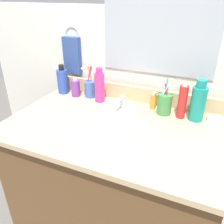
{
  "coord_description": "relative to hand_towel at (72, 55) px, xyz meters",
  "views": [
    {
      "loc": [
        0.38,
        -0.88,
        1.36
      ],
      "look_at": [
        -0.01,
        0.0,
        0.86
      ],
      "focal_mm": 37.25,
      "sensor_mm": 36.0,
      "label": 1
    }
  ],
  "objects": [
    {
      "name": "backsplash",
      "position": [
        0.42,
        -0.02,
        -0.18
      ],
      "size": [
        1.04,
        0.02,
        0.09
      ],
      "primitive_type": "cube",
      "color": "#D1B284",
      "rests_on": "countertop"
    },
    {
      "name": "bottle_oil_amber",
      "position": [
        0.55,
        -0.07,
        -0.18
      ],
      "size": [
        0.04,
        0.04,
        0.09
      ],
      "color": "gold",
      "rests_on": "countertop"
    },
    {
      "name": "countertop",
      "position": [
        0.42,
        -0.33,
        -0.23
      ],
      "size": [
        1.04,
        0.64,
        0.03
      ],
      "primitive_type": "cube",
      "color": "#D1B284",
      "rests_on": "vanity_cabinet"
    },
    {
      "name": "faucet",
      "position": [
        0.39,
        -0.16,
        -0.19
      ],
      "size": [
        0.16,
        0.1,
        0.08
      ],
      "color": "silver",
      "rests_on": "countertop"
    },
    {
      "name": "mirror_panel",
      "position": [
        0.52,
        0.02,
        0.23
      ],
      "size": [
        0.6,
        0.01,
        0.56
      ],
      "primitive_type": "cube",
      "color": "#B2BCC6"
    },
    {
      "name": "hand_towel",
      "position": [
        0.0,
        0.0,
        0.0
      ],
      "size": [
        0.11,
        0.04,
        0.22
      ],
      "primitive_type": "cube",
      "color": "#334C8C"
    },
    {
      "name": "bottle_soap_pink",
      "position": [
        0.24,
        -0.11,
        -0.13
      ],
      "size": [
        0.06,
        0.06,
        0.2
      ],
      "color": "#D8338C",
      "rests_on": "countertop"
    },
    {
      "name": "vanity_cabinet",
      "position": [
        0.42,
        -0.33,
        -0.63
      ],
      "size": [
        1.0,
        0.59,
        0.77
      ],
      "primitive_type": "cube",
      "color": "brown",
      "rests_on": "ground_plane"
    },
    {
      "name": "towel_ring",
      "position": [
        0.0,
        0.02,
        0.12
      ],
      "size": [
        0.1,
        0.01,
        0.1
      ],
      "primitive_type": "torus",
      "rotation": [
        1.57,
        0.0,
        0.0
      ],
      "color": "silver"
    },
    {
      "name": "cup_green",
      "position": [
        0.61,
        -0.11,
        -0.16
      ],
      "size": [
        0.09,
        0.07,
        0.2
      ],
      "color": "#3F8C47",
      "rests_on": "countertop"
    },
    {
      "name": "soap_bar",
      "position": [
        0.86,
        -0.08,
        -0.21
      ],
      "size": [
        0.06,
        0.04,
        0.02
      ],
      "primitive_type": "cube",
      "color": "white",
      "rests_on": "countertop"
    },
    {
      "name": "bottle_shampoo_blue",
      "position": [
        -0.03,
        -0.08,
        -0.14
      ],
      "size": [
        0.06,
        0.06,
        0.18
      ],
      "color": "#2D4CB2",
      "rests_on": "countertop"
    },
    {
      "name": "cup_blue_plastic",
      "position": [
        0.15,
        -0.07,
        -0.17
      ],
      "size": [
        0.07,
        0.07,
        0.19
      ],
      "color": "#3F66B7",
      "rests_on": "countertop"
    },
    {
      "name": "bottle_mouthwash_teal",
      "position": [
        0.77,
        -0.11,
        -0.13
      ],
      "size": [
        0.07,
        0.07,
        0.21
      ],
      "color": "teal",
      "rests_on": "countertop"
    },
    {
      "name": "bottle_spray_red",
      "position": [
        0.7,
        -0.12,
        -0.13
      ],
      "size": [
        0.04,
        0.04,
        0.2
      ],
      "color": "red",
      "rests_on": "countertop"
    },
    {
      "name": "back_wall",
      "position": [
        0.42,
        0.04,
        -0.36
      ],
      "size": [
        2.14,
        0.04,
        1.3
      ],
      "primitive_type": "cube",
      "color": "white",
      "rests_on": "ground_plane"
    },
    {
      "name": "sink_basin",
      "position": [
        0.39,
        -0.35,
        -0.25
      ],
      "size": [
        0.34,
        0.34,
        0.11
      ],
      "color": "white",
      "rests_on": "countertop"
    },
    {
      "name": "bottle_cream_purple",
      "position": [
        0.07,
        -0.1,
        -0.17
      ],
      "size": [
        0.05,
        0.05,
        0.11
      ],
      "color": "#7A3899",
      "rests_on": "countertop"
    }
  ]
}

